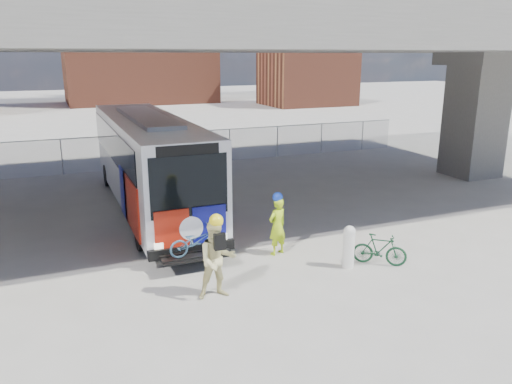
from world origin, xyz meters
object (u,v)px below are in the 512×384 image
cyclist_tan (217,259)px  bollard (349,245)px  bus (148,155)px  bike_parked (380,249)px  cyclist_hivis (277,225)px

cyclist_tan → bollard: bearing=8.8°
bus → bollard: (4.05, -8.02, -1.44)m
bus → bike_parked: bus is taller
bus → cyclist_tan: 8.38m
bike_parked → cyclist_tan: bearing=130.6°
bus → bike_parked: 9.74m
cyclist_hivis → cyclist_tan: (-2.56, -1.97, 0.09)m
cyclist_hivis → bike_parked: (2.39, -1.87, -0.48)m
cyclist_tan → cyclist_hivis: bearing=42.3°
cyclist_tan → bike_parked: 4.98m
bus → cyclist_tan: bearing=-89.7°
bike_parked → cyclist_hivis: bearing=91.4°
cyclist_tan → bike_parked: cyclist_tan is taller
bollard → bike_parked: (0.93, -0.18, -0.21)m
bollard → cyclist_tan: cyclist_tan is taller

